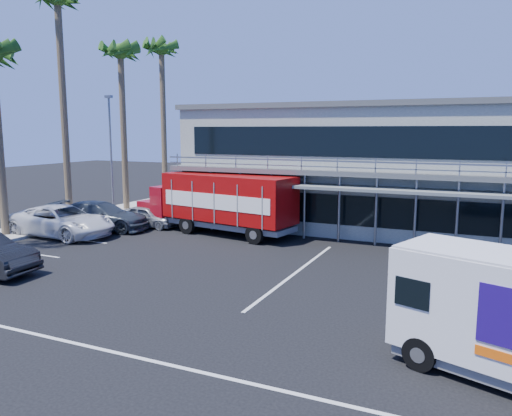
% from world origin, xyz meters
% --- Properties ---
extents(ground, '(120.00, 120.00, 0.00)m').
position_xyz_m(ground, '(0.00, 0.00, 0.00)').
color(ground, black).
rests_on(ground, ground).
extents(building, '(22.40, 12.00, 7.30)m').
position_xyz_m(building, '(3.00, 14.94, 3.66)').
color(building, gray).
rests_on(building, ground).
extents(curb_strip, '(3.00, 32.00, 0.16)m').
position_xyz_m(curb_strip, '(-15.00, 6.00, 0.08)').
color(curb_strip, '#A5A399').
rests_on(curb_strip, ground).
extents(palm_d, '(2.80, 2.80, 14.75)m').
position_xyz_m(palm_d, '(-15.20, 8.00, 12.80)').
color(palm_d, brown).
rests_on(palm_d, ground).
extents(palm_e, '(2.80, 2.80, 12.25)m').
position_xyz_m(palm_e, '(-14.70, 13.00, 10.57)').
color(palm_e, brown).
rests_on(palm_e, ground).
extents(palm_f, '(2.80, 2.80, 13.25)m').
position_xyz_m(palm_f, '(-15.10, 18.50, 11.47)').
color(palm_f, brown).
rests_on(palm_f, ground).
extents(light_pole_far, '(0.50, 0.25, 8.09)m').
position_xyz_m(light_pole_far, '(-14.20, 11.00, 4.50)').
color(light_pole_far, gray).
rests_on(light_pole_far, ground).
extents(red_truck, '(10.28, 4.03, 3.38)m').
position_xyz_m(red_truck, '(-4.68, 8.62, 1.85)').
color(red_truck, maroon).
rests_on(red_truck, ground).
extents(parked_car_c, '(6.23, 3.03, 1.71)m').
position_xyz_m(parked_car_c, '(-12.19, 4.40, 0.85)').
color(parked_car_c, silver).
rests_on(parked_car_c, ground).
extents(parked_car_d, '(6.18, 3.63, 1.68)m').
position_xyz_m(parked_car_d, '(-11.43, 6.59, 0.84)').
color(parked_car_d, '#2E353D').
rests_on(parked_car_d, ground).
extents(parked_car_e, '(3.90, 1.66, 1.31)m').
position_xyz_m(parked_car_e, '(-9.50, 8.54, 0.66)').
color(parked_car_e, gray).
rests_on(parked_car_e, ground).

